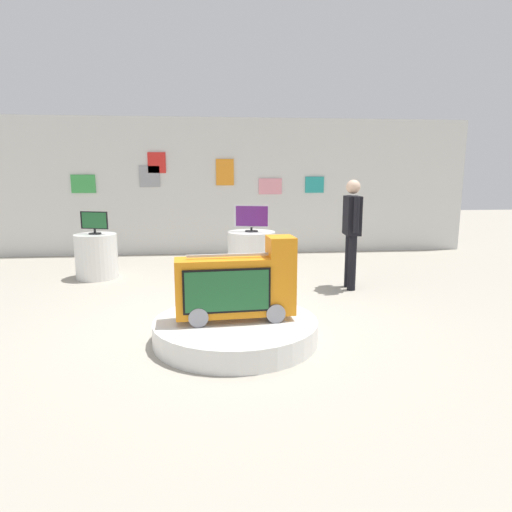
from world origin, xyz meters
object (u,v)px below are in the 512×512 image
at_px(display_pedestal_center_rear, 251,253).
at_px(novelty_firetruck_tv, 238,286).
at_px(display_pedestal_left_rear, 97,256).
at_px(tv_on_left_rear, 94,222).
at_px(main_display_pedestal, 236,330).
at_px(shopper_browsing_near_truck, 352,226).
at_px(tv_on_center_rear, 251,217).

bearing_deg(display_pedestal_center_rear, novelty_firetruck_tv, -97.53).
relative_size(display_pedestal_left_rear, tv_on_left_rear, 1.60).
relative_size(display_pedestal_left_rear, display_pedestal_center_rear, 0.90).
bearing_deg(main_display_pedestal, shopper_browsing_near_truck, 47.18).
bearing_deg(shopper_browsing_near_truck, tv_on_left_rear, 164.85).
relative_size(main_display_pedestal, display_pedestal_left_rear, 2.30).
bearing_deg(display_pedestal_left_rear, shopper_browsing_near_truck, -15.19).
distance_m(novelty_firetruck_tv, display_pedestal_center_rear, 3.09).
distance_m(novelty_firetruck_tv, shopper_browsing_near_truck, 2.65).
bearing_deg(display_pedestal_left_rear, main_display_pedestal, -54.93).
height_order(novelty_firetruck_tv, tv_on_left_rear, tv_on_left_rear).
bearing_deg(main_display_pedestal, tv_on_left_rear, 125.09).
height_order(novelty_firetruck_tv, tv_on_center_rear, tv_on_center_rear).
xyz_separation_m(tv_on_left_rear, tv_on_center_rear, (2.53, 0.06, 0.04)).
relative_size(tv_on_center_rear, shopper_browsing_near_truck, 0.36).
bearing_deg(tv_on_left_rear, novelty_firetruck_tv, -54.64).
distance_m(novelty_firetruck_tv, tv_on_left_rear, 3.68).
height_order(main_display_pedestal, display_pedestal_left_rear, display_pedestal_left_rear).
height_order(tv_on_left_rear, display_pedestal_center_rear, tv_on_left_rear).
height_order(main_display_pedestal, novelty_firetruck_tv, novelty_firetruck_tv).
height_order(main_display_pedestal, tv_on_center_rear, tv_on_center_rear).
distance_m(main_display_pedestal, tv_on_left_rear, 3.74).
distance_m(tv_on_center_rear, shopper_browsing_near_truck, 1.76).
xyz_separation_m(main_display_pedestal, tv_on_left_rear, (-2.10, 2.99, 0.81)).
xyz_separation_m(main_display_pedestal, novelty_firetruck_tv, (0.02, -0.01, 0.46)).
bearing_deg(tv_on_center_rear, shopper_browsing_near_truck, -39.23).
distance_m(main_display_pedestal, display_pedestal_center_rear, 3.09).
height_order(main_display_pedestal, tv_on_left_rear, tv_on_left_rear).
bearing_deg(novelty_firetruck_tv, display_pedestal_center_rear, 82.47).
bearing_deg(novelty_firetruck_tv, shopper_browsing_near_truck, 47.66).
bearing_deg(display_pedestal_center_rear, display_pedestal_left_rear, -178.66).
relative_size(main_display_pedestal, display_pedestal_center_rear, 2.08).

